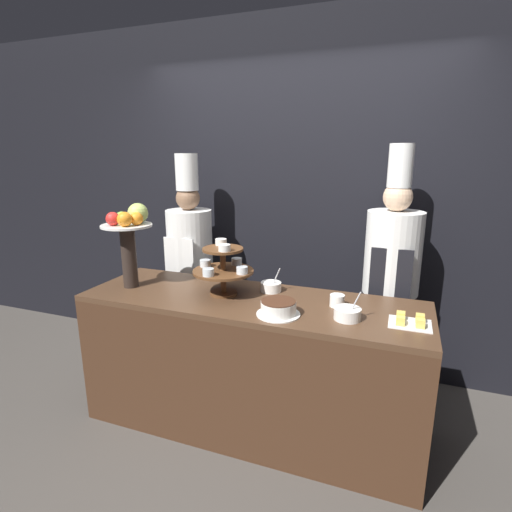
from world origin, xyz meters
TOP-DOWN VIEW (x-y plane):
  - ground_plane at (0.00, 0.00)m, footprint 14.00×14.00m
  - wall_back at (0.00, 1.33)m, footprint 10.00×0.06m
  - buffet_counter at (0.00, 0.34)m, footprint 2.14×0.68m
  - tiered_stand at (-0.19, 0.36)m, footprint 0.39×0.39m
  - fruit_pedestal at (-0.83, 0.28)m, footprint 0.33×0.33m
  - cake_round at (0.24, 0.15)m, footprint 0.25×0.25m
  - cup_white at (0.53, 0.40)m, footprint 0.09×0.09m
  - cake_square_tray at (0.93, 0.27)m, footprint 0.22×0.18m
  - serving_bowl_near at (0.61, 0.23)m, footprint 0.15×0.15m
  - serving_bowl_far at (0.08, 0.52)m, footprint 0.14×0.14m
  - chef_left at (-0.77, 0.96)m, footprint 0.37×0.37m
  - chef_center_left at (0.80, 0.96)m, footprint 0.37×0.37m

SIDE VIEW (x-z plane):
  - ground_plane at x=0.00m, z-range 0.00..0.00m
  - buffet_counter at x=0.00m, z-range 0.00..0.89m
  - cake_square_tray at x=0.93m, z-range 0.89..0.94m
  - serving_bowl_far at x=0.08m, z-range 0.84..1.00m
  - serving_bowl_near at x=0.61m, z-range 0.84..1.01m
  - cup_white at x=0.53m, z-range 0.89..0.96m
  - cake_round at x=0.24m, z-range 0.89..0.97m
  - chef_left at x=-0.77m, z-range 0.06..1.83m
  - chef_center_left at x=0.80m, z-range 0.05..1.88m
  - tiered_stand at x=-0.19m, z-range 0.90..1.25m
  - fruit_pedestal at x=-0.83m, z-range 0.98..1.54m
  - wall_back at x=0.00m, z-range 0.00..2.80m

